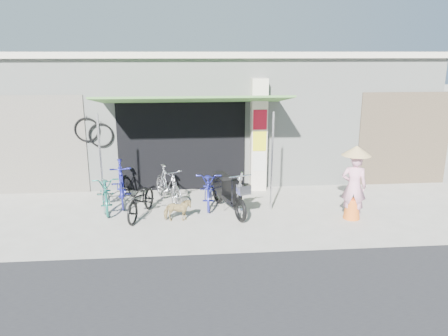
{
  "coord_description": "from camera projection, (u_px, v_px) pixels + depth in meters",
  "views": [
    {
      "loc": [
        -1.06,
        -8.93,
        3.66
      ],
      "look_at": [
        -0.2,
        1.0,
        1.0
      ],
      "focal_mm": 35.0,
      "sensor_mm": 36.0,
      "label": 1
    }
  ],
  "objects": [
    {
      "name": "bike_navy",
      "position": [
        209.0,
        187.0,
        10.71
      ],
      "size": [
        0.67,
        1.72,
        0.89
      ],
      "primitive_type": "imported",
      "rotation": [
        0.0,
        0.0,
        -0.05
      ],
      "color": "#202496",
      "rests_on": "ground"
    },
    {
      "name": "street_dog",
      "position": [
        177.0,
        210.0,
        9.68
      ],
      "size": [
        0.62,
        0.28,
        0.52
      ],
      "primitive_type": "imported",
      "rotation": [
        0.0,
        0.0,
        1.57
      ],
      "color": "tan",
      "rests_on": "ground"
    },
    {
      "name": "moped",
      "position": [
        228.0,
        192.0,
        10.22
      ],
      "size": [
        0.79,
        1.83,
        1.06
      ],
      "rotation": [
        0.0,
        0.0,
        0.31
      ],
      "color": "black",
      "rests_on": "ground"
    },
    {
      "name": "neighbour_right",
      "position": [
        404.0,
        139.0,
        12.21
      ],
      "size": [
        2.6,
        0.06,
        2.6
      ],
      "primitive_type": "cube",
      "color": "brown",
      "rests_on": "ground"
    },
    {
      "name": "bike_blue",
      "position": [
        121.0,
        183.0,
        10.79
      ],
      "size": [
        0.78,
        1.81,
        1.05
      ],
      "primitive_type": "imported",
      "rotation": [
        0.0,
        0.0,
        0.17
      ],
      "color": "navy",
      "rests_on": "ground"
    },
    {
      "name": "bike_teal",
      "position": [
        106.0,
        192.0,
        10.39
      ],
      "size": [
        0.9,
        1.75,
        0.87
      ],
      "primitive_type": "imported",
      "rotation": [
        0.0,
        0.0,
        0.2
      ],
      "color": "#166557",
      "rests_on": "ground"
    },
    {
      "name": "bike_black",
      "position": [
        141.0,
        200.0,
        9.91
      ],
      "size": [
        0.94,
        1.65,
        0.82
      ],
      "primitive_type": "imported",
      "rotation": [
        0.0,
        0.0,
        -0.27
      ],
      "color": "black",
      "rests_on": "ground"
    },
    {
      "name": "shop_pillar",
      "position": [
        258.0,
        135.0,
        11.67
      ],
      "size": [
        0.42,
        0.44,
        3.0
      ],
      "color": "beige",
      "rests_on": "ground"
    },
    {
      "name": "awning",
      "position": [
        193.0,
        101.0,
        10.47
      ],
      "size": [
        4.6,
        1.88,
        2.72
      ],
      "color": "#3E6E31",
      "rests_on": "ground"
    },
    {
      "name": "bicycle_shop",
      "position": [
        219.0,
        110.0,
        14.06
      ],
      "size": [
        12.3,
        5.3,
        3.66
      ],
      "color": "#A4A9A1",
      "rests_on": "ground"
    },
    {
      "name": "neighbour_left",
      "position": [
        36.0,
        145.0,
        11.37
      ],
      "size": [
        2.6,
        0.06,
        2.6
      ],
      "primitive_type": "cube",
      "color": "#6B665B",
      "rests_on": "ground"
    },
    {
      "name": "nun",
      "position": [
        354.0,
        183.0,
        9.7
      ],
      "size": [
        0.64,
        0.64,
        1.69
      ],
      "rotation": [
        0.0,
        0.0,
        2.79
      ],
      "color": "pink",
      "rests_on": "ground"
    },
    {
      "name": "ground",
      "position": [
        237.0,
        223.0,
        9.63
      ],
      "size": [
        80.0,
        80.0,
        0.0
      ],
      "primitive_type": "plane",
      "color": "#AFA99E",
      "rests_on": "ground"
    },
    {
      "name": "bike_silver",
      "position": [
        168.0,
        185.0,
        10.77
      ],
      "size": [
        1.08,
        1.63,
        0.96
      ],
      "primitive_type": "imported",
      "rotation": [
        0.0,
        0.0,
        0.44
      ],
      "color": "#98989C",
      "rests_on": "ground"
    }
  ]
}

